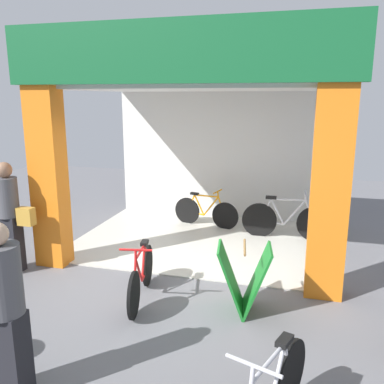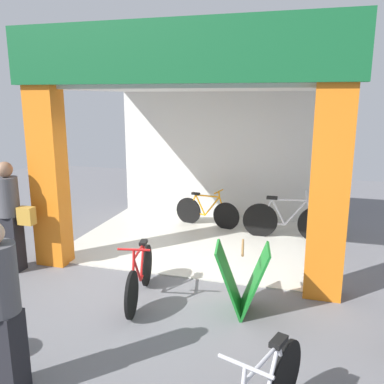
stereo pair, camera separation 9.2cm
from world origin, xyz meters
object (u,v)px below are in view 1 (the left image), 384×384
object	(u,v)px
bicycle_inside_1	(286,220)
bicycle_parked_0	(141,276)
pedestrian_2	(10,216)
pedestrian_1	(5,310)
sandwich_board_sign	(244,279)
bicycle_inside_0	(206,212)

from	to	relation	value
bicycle_inside_1	bicycle_parked_0	bearing A→B (deg)	-120.37
bicycle_inside_1	pedestrian_2	xyz separation A→B (m)	(-4.08, -2.68, 0.53)
pedestrian_1	sandwich_board_sign	bearing A→B (deg)	48.45
bicycle_inside_1	pedestrian_2	world-z (taller)	pedestrian_2
bicycle_parked_0	bicycle_inside_0	bearing A→B (deg)	88.48
sandwich_board_sign	pedestrian_2	bearing A→B (deg)	175.24
sandwich_board_sign	pedestrian_2	distance (m)	3.72
bicycle_inside_0	sandwich_board_sign	world-z (taller)	sandwich_board_sign
bicycle_parked_0	pedestrian_2	xyz separation A→B (m)	(-2.30, 0.35, 0.58)
sandwich_board_sign	pedestrian_1	size ratio (longest dim) A/B	0.54
bicycle_inside_1	sandwich_board_sign	distance (m)	3.01
bicycle_inside_0	pedestrian_2	size ratio (longest dim) A/B	0.83
bicycle_inside_0	bicycle_inside_1	size ratio (longest dim) A/B	0.84
bicycle_inside_0	pedestrian_1	distance (m)	5.46
bicycle_inside_0	bicycle_parked_0	distance (m)	3.38
bicycle_inside_1	pedestrian_2	bearing A→B (deg)	-146.68
bicycle_parked_0	pedestrian_1	distance (m)	2.14
bicycle_inside_1	bicycle_parked_0	xyz separation A→B (m)	(-1.78, -3.03, -0.04)
bicycle_inside_0	pedestrian_2	world-z (taller)	pedestrian_2
pedestrian_2	bicycle_inside_0	bearing A→B (deg)	51.74
bicycle_parked_0	pedestrian_2	world-z (taller)	pedestrian_2
pedestrian_2	pedestrian_1	bearing A→B (deg)	-52.25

